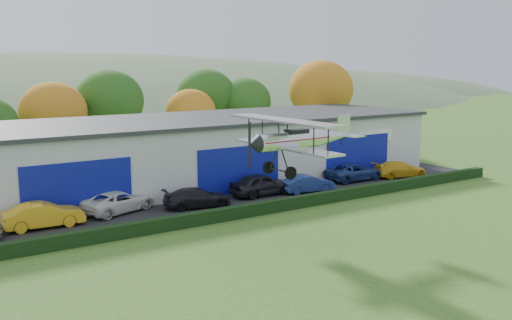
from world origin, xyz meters
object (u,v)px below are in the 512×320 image
car_3 (197,198)px  hangar (202,149)px  car_1 (44,215)px  car_2 (119,201)px  car_7 (400,169)px  biplane (298,138)px  car_4 (261,184)px  car_5 (308,184)px  car_6 (354,172)px

car_3 → hangar: bearing=-19.1°
car_1 → car_2: size_ratio=0.92×
car_2 → car_3: car_2 is taller
car_7 → biplane: biplane is taller
hangar → biplane: bearing=-99.0°
car_1 → car_2: bearing=-75.4°
car_4 → car_1: bearing=89.4°
car_1 → car_2: car_1 is taller
car_1 → car_5: car_1 is taller
car_7 → car_5: bearing=108.1°
car_4 → car_7: (13.75, -0.84, -0.14)m
car_6 → car_3: bearing=94.4°
car_1 → car_6: bearing=-87.0°
car_1 → car_4: size_ratio=0.96×
car_5 → car_6: (6.02, 1.41, 0.04)m
car_3 → car_7: car_7 is taller
hangar → car_7: hangar is taller
car_6 → biplane: 16.89m
car_2 → car_3: size_ratio=1.09×
hangar → car_4: size_ratio=8.41×
hangar → car_5: size_ratio=9.90×
hangar → car_2: (-9.50, -6.31, -1.91)m
car_2 → car_4: bearing=-116.4°
hangar → biplane: biplane is taller
car_4 → car_7: car_4 is taller
car_1 → car_3: car_1 is taller
car_2 → car_6: car_6 is taller
car_1 → car_7: bearing=-89.3°
hangar → car_3: hangar is taller
car_4 → car_5: (3.50, -1.09, -0.15)m
car_3 → car_6: size_ratio=0.89×
car_2 → car_7: (24.24, -2.04, -0.02)m
car_5 → hangar: bearing=37.3°
car_3 → car_6: 15.14m
car_2 → car_6: (20.00, -0.88, 0.02)m
car_6 → car_1: bearing=91.7°
car_5 → car_6: size_ratio=0.80×
car_3 → car_6: bearing=-76.0°
hangar → car_4: bearing=-82.5°
car_5 → biplane: (-7.12, -8.02, 4.88)m
hangar → car_7: size_ratio=8.67×
car_5 → car_3: bearing=96.1°
hangar → car_6: hangar is taller
car_1 → biplane: (11.84, -9.25, 4.80)m
car_7 → car_1: bearing=104.8°
car_4 → car_5: 3.66m
hangar → car_4: 7.78m
car_3 → car_4: 5.63m
car_2 → car_4: car_4 is taller
biplane → car_2: bearing=121.0°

